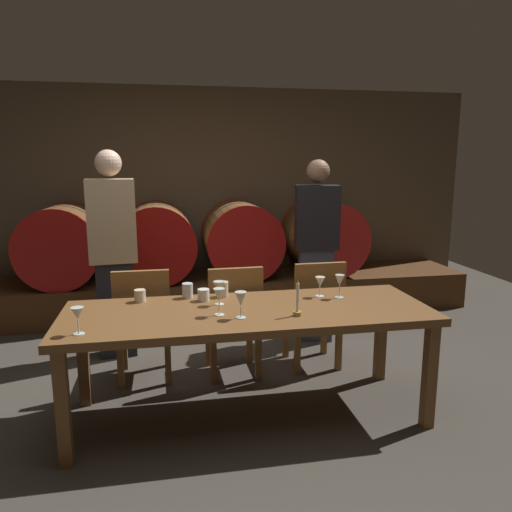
{
  "coord_description": "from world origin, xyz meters",
  "views": [
    {
      "loc": [
        -0.36,
        -3.04,
        1.65
      ],
      "look_at": [
        0.28,
        0.34,
        0.96
      ],
      "focal_mm": 34.13,
      "sensor_mm": 36.0,
      "label": 1
    }
  ],
  "objects_px": {
    "chair_center": "(234,315)",
    "wine_barrel_far_right": "(323,237)",
    "guest_right": "(316,250)",
    "cup_center_left": "(188,291)",
    "wine_barrel_far_left": "(63,245)",
    "wine_glass_center_left": "(219,288)",
    "wine_glass_right": "(320,282)",
    "chair_right": "(315,309)",
    "cup_far_right": "(223,289)",
    "candle_center": "(297,305)",
    "wine_glass_far_left": "(77,314)",
    "wine_glass_left": "(219,296)",
    "cup_center_right": "(204,295)",
    "dining_table": "(249,320)",
    "wine_barrel_center_right": "(241,239)",
    "cup_far_left": "(140,296)",
    "chair_left": "(143,319)",
    "guest_left": "(113,253)",
    "wine_glass_far_right": "(340,281)",
    "wine_barrel_center_left": "(157,242)",
    "wine_glass_center_right": "(241,300)"
  },
  "relations": [
    {
      "from": "guest_right",
      "to": "cup_center_left",
      "type": "distance_m",
      "value": 1.52
    },
    {
      "from": "chair_left",
      "to": "cup_far_left",
      "type": "distance_m",
      "value": 0.43
    },
    {
      "from": "guest_right",
      "to": "cup_center_left",
      "type": "height_order",
      "value": "guest_right"
    },
    {
      "from": "wine_glass_left",
      "to": "cup_far_left",
      "type": "relative_size",
      "value": 2.03
    },
    {
      "from": "wine_barrel_center_right",
      "to": "dining_table",
      "type": "bearing_deg",
      "value": -97.88
    },
    {
      "from": "wine_barrel_center_right",
      "to": "cup_center_left",
      "type": "bearing_deg",
      "value": -109.03
    },
    {
      "from": "cup_center_left",
      "to": "dining_table",
      "type": "bearing_deg",
      "value": -42.83
    },
    {
      "from": "chair_center",
      "to": "cup_far_right",
      "type": "bearing_deg",
      "value": 66.17
    },
    {
      "from": "wine_barrel_center_left",
      "to": "candle_center",
      "type": "relative_size",
      "value": 3.73
    },
    {
      "from": "wine_barrel_far_right",
      "to": "wine_glass_right",
      "type": "distance_m",
      "value": 2.24
    },
    {
      "from": "candle_center",
      "to": "wine_glass_center_left",
      "type": "bearing_deg",
      "value": 144.08
    },
    {
      "from": "wine_glass_far_right",
      "to": "cup_center_left",
      "type": "relative_size",
      "value": 1.59
    },
    {
      "from": "guest_left",
      "to": "wine_glass_far_right",
      "type": "distance_m",
      "value": 1.91
    },
    {
      "from": "chair_right",
      "to": "cup_far_left",
      "type": "relative_size",
      "value": 10.74
    },
    {
      "from": "wine_barrel_far_right",
      "to": "cup_center_left",
      "type": "distance_m",
      "value": 2.56
    },
    {
      "from": "cup_center_left",
      "to": "chair_center",
      "type": "bearing_deg",
      "value": 36.54
    },
    {
      "from": "guest_right",
      "to": "wine_glass_center_right",
      "type": "relative_size",
      "value": 10.26
    },
    {
      "from": "wine_barrel_center_left",
      "to": "wine_glass_center_right",
      "type": "distance_m",
      "value": 2.52
    },
    {
      "from": "candle_center",
      "to": "wine_glass_far_left",
      "type": "height_order",
      "value": "candle_center"
    },
    {
      "from": "guest_left",
      "to": "wine_glass_far_right",
      "type": "relative_size",
      "value": 10.76
    },
    {
      "from": "guest_right",
      "to": "candle_center",
      "type": "relative_size",
      "value": 7.36
    },
    {
      "from": "candle_center",
      "to": "wine_glass_far_left",
      "type": "xyz_separation_m",
      "value": [
        -1.24,
        -0.09,
        0.05
      ]
    },
    {
      "from": "dining_table",
      "to": "wine_glass_right",
      "type": "bearing_deg",
      "value": 20.42
    },
    {
      "from": "guest_left",
      "to": "candle_center",
      "type": "distance_m",
      "value": 1.83
    },
    {
      "from": "wine_glass_center_left",
      "to": "cup_far_left",
      "type": "height_order",
      "value": "wine_glass_center_left"
    },
    {
      "from": "wine_glass_center_left",
      "to": "cup_center_right",
      "type": "bearing_deg",
      "value": 130.93
    },
    {
      "from": "wine_barrel_center_right",
      "to": "cup_far_left",
      "type": "bearing_deg",
      "value": -116.35
    },
    {
      "from": "wine_barrel_far_right",
      "to": "wine_barrel_center_left",
      "type": "bearing_deg",
      "value": 180.0
    },
    {
      "from": "wine_glass_center_right",
      "to": "chair_right",
      "type": "bearing_deg",
      "value": 48.11
    },
    {
      "from": "guest_right",
      "to": "cup_far_right",
      "type": "relative_size",
      "value": 15.62
    },
    {
      "from": "chair_center",
      "to": "wine_glass_left",
      "type": "height_order",
      "value": "wine_glass_left"
    },
    {
      "from": "cup_far_left",
      "to": "cup_center_right",
      "type": "xyz_separation_m",
      "value": [
        0.42,
        -0.05,
        -0.0
      ]
    },
    {
      "from": "dining_table",
      "to": "wine_barrel_far_left",
      "type": "bearing_deg",
      "value": 123.47
    },
    {
      "from": "chair_right",
      "to": "cup_far_right",
      "type": "distance_m",
      "value": 0.89
    },
    {
      "from": "guest_left",
      "to": "cup_center_left",
      "type": "bearing_deg",
      "value": 117.21
    },
    {
      "from": "wine_barrel_center_right",
      "to": "wine_glass_center_left",
      "type": "relative_size",
      "value": 5.38
    },
    {
      "from": "chair_center",
      "to": "wine_glass_center_right",
      "type": "xyz_separation_m",
      "value": [
        -0.06,
        -0.75,
        0.34
      ]
    },
    {
      "from": "wine_barrel_far_left",
      "to": "chair_center",
      "type": "distance_m",
      "value": 2.31
    },
    {
      "from": "cup_far_right",
      "to": "wine_glass_center_left",
      "type": "bearing_deg",
      "value": -103.48
    },
    {
      "from": "chair_center",
      "to": "wine_barrel_far_right",
      "type": "bearing_deg",
      "value": -127.82
    },
    {
      "from": "wine_glass_center_left",
      "to": "wine_glass_right",
      "type": "distance_m",
      "value": 0.7
    },
    {
      "from": "cup_far_right",
      "to": "wine_glass_left",
      "type": "bearing_deg",
      "value": -99.71
    },
    {
      "from": "wine_barrel_center_left",
      "to": "candle_center",
      "type": "height_order",
      "value": "wine_barrel_center_left"
    },
    {
      "from": "wine_barrel_center_left",
      "to": "wine_glass_center_left",
      "type": "bearing_deg",
      "value": -79.08
    },
    {
      "from": "chair_center",
      "to": "wine_glass_center_right",
      "type": "bearing_deg",
      "value": 83.8
    },
    {
      "from": "wine_glass_left",
      "to": "wine_glass_far_right",
      "type": "bearing_deg",
      "value": 14.71
    },
    {
      "from": "chair_center",
      "to": "wine_glass_far_right",
      "type": "relative_size",
      "value": 5.49
    },
    {
      "from": "chair_right",
      "to": "cup_far_left",
      "type": "xyz_separation_m",
      "value": [
        -1.32,
        -0.35,
        0.27
      ]
    },
    {
      "from": "chair_left",
      "to": "guest_left",
      "type": "relative_size",
      "value": 0.51
    },
    {
      "from": "guest_right",
      "to": "chair_left",
      "type": "bearing_deg",
      "value": 31.73
    }
  ]
}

